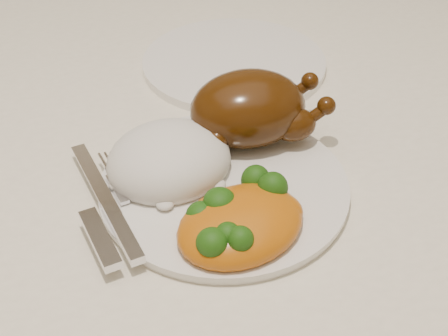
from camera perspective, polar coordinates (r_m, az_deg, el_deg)
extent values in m
cube|color=brown|center=(0.74, -7.52, 1.70)|extent=(1.60, 0.90, 0.04)
cube|color=white|center=(0.73, -7.67, 3.20)|extent=(1.72, 1.02, 0.01)
cube|color=white|center=(1.21, -9.91, 13.76)|extent=(1.72, 0.01, 0.18)
cylinder|color=white|center=(0.63, 0.00, -1.79)|extent=(0.26, 0.26, 0.01)
cylinder|color=white|center=(0.84, 0.93, 9.62)|extent=(0.26, 0.26, 0.01)
ellipsoid|color=#462507|center=(0.67, 2.20, 5.47)|extent=(0.13, 0.10, 0.08)
ellipsoid|color=#462507|center=(0.65, 1.55, 6.50)|extent=(0.06, 0.05, 0.03)
ellipsoid|color=#462507|center=(0.67, 6.41, 3.97)|extent=(0.05, 0.04, 0.04)
sphere|color=#462507|center=(0.67, 9.35, 5.64)|extent=(0.02, 0.02, 0.02)
ellipsoid|color=#462507|center=(0.70, 5.07, 6.30)|extent=(0.05, 0.04, 0.04)
sphere|color=#462507|center=(0.71, 7.85, 7.87)|extent=(0.02, 0.02, 0.02)
sphere|color=#462507|center=(0.64, -0.65, 2.65)|extent=(0.03, 0.03, 0.03)
sphere|color=#462507|center=(0.69, -1.77, 5.44)|extent=(0.03, 0.03, 0.03)
ellipsoid|color=white|center=(0.64, -5.04, 0.65)|extent=(0.16, 0.15, 0.07)
ellipsoid|color=#D8620D|center=(0.57, 1.52, -5.23)|extent=(0.15, 0.14, 0.04)
ellipsoid|color=#D8620D|center=(0.58, 4.49, -4.06)|extent=(0.06, 0.05, 0.03)
ellipsoid|color=#163D0A|center=(0.61, 2.92, -1.13)|extent=(0.03, 0.03, 0.03)
ellipsoid|color=#163D0A|center=(0.54, -1.09, -6.83)|extent=(0.03, 0.03, 0.03)
ellipsoid|color=#163D0A|center=(0.59, 4.10, -3.41)|extent=(0.02, 0.02, 0.02)
ellipsoid|color=#163D0A|center=(0.54, 1.50, -6.54)|extent=(0.02, 0.02, 0.02)
ellipsoid|color=#163D0A|center=(0.57, -2.07, -4.36)|extent=(0.03, 0.03, 0.03)
ellipsoid|color=#163D0A|center=(0.57, 0.93, -5.27)|extent=(0.02, 0.02, 0.02)
ellipsoid|color=#163D0A|center=(0.57, -0.41, -3.10)|extent=(0.03, 0.03, 0.03)
ellipsoid|color=#163D0A|center=(0.56, -0.56, -6.04)|extent=(0.03, 0.03, 0.03)
ellipsoid|color=#163D0A|center=(0.58, 3.15, -3.53)|extent=(0.03, 0.03, 0.03)
ellipsoid|color=#163D0A|center=(0.59, 4.48, -1.83)|extent=(0.03, 0.03, 0.03)
ellipsoid|color=#163D0A|center=(0.54, 0.35, -6.02)|extent=(0.02, 0.02, 0.02)
cube|color=silver|center=(0.64, -11.68, -1.02)|extent=(0.05, 0.12, 0.00)
cube|color=silver|center=(0.57, -11.27, -6.38)|extent=(0.04, 0.08, 0.01)
cube|color=silver|center=(0.58, -9.27, -5.76)|extent=(0.03, 0.08, 0.01)
cube|color=silver|center=(0.64, -9.87, -0.71)|extent=(0.04, 0.09, 0.00)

